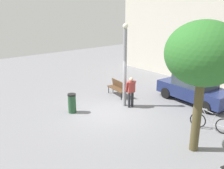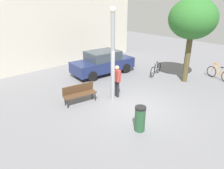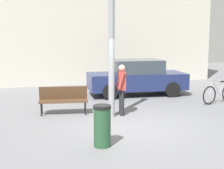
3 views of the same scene
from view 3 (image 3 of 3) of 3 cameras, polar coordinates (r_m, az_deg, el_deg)
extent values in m
plane|color=slate|center=(9.62, 3.43, -7.33)|extent=(36.00, 36.00, 0.00)
cube|color=beige|center=(18.26, -6.53, 10.88)|extent=(15.41, 2.00, 6.71)
cylinder|color=gray|center=(10.47, -0.08, 5.58)|extent=(0.20, 0.20, 4.17)
cylinder|color=#232328|center=(10.81, 1.75, -3.19)|extent=(0.14, 0.14, 0.85)
cylinder|color=#232328|center=(11.01, 1.59, -2.98)|extent=(0.14, 0.14, 0.85)
cube|color=#9E3833|center=(10.79, 1.69, 0.69)|extent=(0.28, 0.43, 0.60)
sphere|color=tan|center=(10.74, 1.70, 2.85)|extent=(0.22, 0.22, 0.22)
cylinder|color=#9E3833|center=(10.53, 1.63, 0.65)|extent=(0.24, 0.12, 0.55)
cylinder|color=#9E3833|center=(11.02, 1.23, 1.02)|extent=(0.24, 0.12, 0.55)
cube|color=#513823|center=(11.09, -8.37, -2.86)|extent=(1.65, 0.67, 0.06)
cube|color=#513823|center=(11.23, -8.39, -1.41)|extent=(1.60, 0.36, 0.44)
cylinder|color=black|center=(11.00, -4.58, -4.16)|extent=(0.05, 0.05, 0.42)
cylinder|color=black|center=(11.01, -12.11, -4.32)|extent=(0.05, 0.05, 0.42)
cylinder|color=black|center=(11.31, -4.68, -3.80)|extent=(0.05, 0.05, 0.42)
cylinder|color=black|center=(11.32, -11.99, -3.95)|extent=(0.05, 0.05, 0.42)
torus|color=black|center=(13.04, 16.43, -1.80)|extent=(0.69, 0.25, 0.71)
cylinder|color=#ADADB7|center=(13.27, 17.52, -0.42)|extent=(0.49, 0.18, 0.64)
cylinder|color=#ADADB7|center=(13.27, 17.70, 0.60)|extent=(0.57, 0.20, 0.18)
cylinder|color=#ADADB7|center=(13.50, 18.28, -0.63)|extent=(0.14, 0.07, 0.48)
cylinder|color=#ADADB7|center=(13.69, 18.76, -1.53)|extent=(0.49, 0.18, 0.04)
cylinder|color=#ADADB7|center=(13.04, 16.68, -0.54)|extent=(0.17, 0.08, 0.63)
cube|color=black|center=(13.50, 18.46, 0.50)|extent=(0.21, 0.13, 0.04)
cylinder|color=#ADADB7|center=(13.05, 16.92, 0.83)|extent=(0.43, 0.15, 0.03)
cube|color=navy|center=(14.50, 4.25, 0.63)|extent=(4.32, 2.02, 0.70)
cube|color=#333D47|center=(14.43, 4.28, 3.11)|extent=(2.22, 1.72, 0.60)
cylinder|color=black|center=(15.71, 8.16, 0.09)|extent=(0.66, 0.27, 0.64)
cylinder|color=black|center=(14.24, 10.36, -0.86)|extent=(0.66, 0.27, 0.64)
cylinder|color=black|center=(15.01, -1.57, -0.23)|extent=(0.66, 0.27, 0.64)
cylinder|color=black|center=(13.46, -0.35, -1.27)|extent=(0.66, 0.27, 0.64)
cylinder|color=#234C2D|center=(7.89, -1.70, -7.43)|extent=(0.40, 0.40, 0.93)
cylinder|color=black|center=(7.77, -1.72, -3.87)|extent=(0.42, 0.42, 0.08)
camera|label=1|loc=(12.72, 70.09, 14.69)|focal=40.36mm
camera|label=2|loc=(4.91, -69.73, 27.64)|focal=33.55mm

